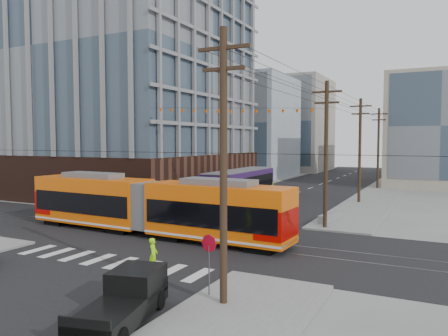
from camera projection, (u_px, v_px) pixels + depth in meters
The scene contains 16 objects.
ground at pixel (143, 249), 26.62m from camera, with size 160.00×160.00×0.00m, color slate.
office_building at pixel (112, 81), 56.05m from camera, with size 30.00×25.00×28.60m, color #381E16.
bg_bldg_nw_near at pixel (240, 127), 80.06m from camera, with size 18.00×16.00×18.00m, color #8C99A5.
bg_bldg_ne_near at pixel (441, 131), 61.87m from camera, with size 14.00×14.00×16.00m, color gray.
bg_bldg_nw_far at pixel (290, 125), 96.53m from camera, with size 16.00×18.00×20.00m, color gray.
utility_pole_near at pixel (223, 169), 17.13m from camera, with size 0.30×0.30×11.00m, color black.
utility_pole_far at pixel (390, 147), 72.51m from camera, with size 0.30×0.30×11.00m, color black.
streetcar at pixel (150, 206), 30.62m from camera, with size 20.83×2.93×4.01m, color #E35805, non-canonical shape.
city_bus at pixel (240, 186), 45.42m from camera, with size 2.81×12.96×3.67m, color #2C1446, non-canonical shape.
pickup_truck at pixel (121, 302), 15.62m from camera, with size 1.77×4.95×1.68m, color black, non-canonical shape.
parked_car_silver at pixel (180, 204), 40.35m from camera, with size 1.57×4.51×1.49m, color #B8B9BA.
parked_car_white at pixel (200, 200), 43.45m from camera, with size 1.91×4.69×1.36m, color beige.
parked_car_grey at pixel (238, 190), 52.79m from camera, with size 2.11×4.57×1.27m, color slate.
pedestrian at pixel (153, 255), 21.94m from camera, with size 0.63×0.42×1.74m, color #9DFF0C.
stop_sign at pixel (209, 268), 18.27m from camera, with size 0.77×0.77×2.54m, color #AD061C, non-canonical shape.
jersey_barrier at pixel (331, 218), 35.21m from camera, with size 0.89×3.94×0.79m, color slate.
Camera 1 is at (16.14, -21.29, 6.63)m, focal length 35.00 mm.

